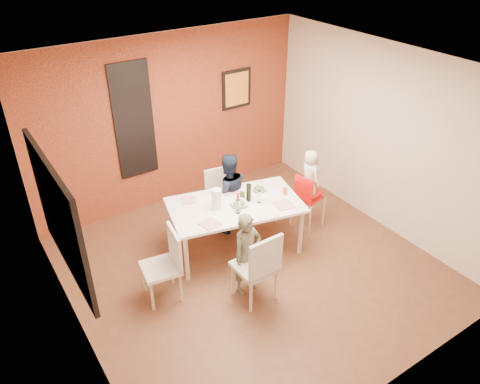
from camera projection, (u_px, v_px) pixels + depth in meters
ground at (252, 268)px, 6.34m from camera, size 4.50×4.50×0.00m
ceiling at (256, 71)px, 4.93m from camera, size 4.50×4.50×0.02m
wall_back at (170, 121)px, 7.24m from camera, size 4.50×0.02×2.70m
wall_front at (403, 290)px, 4.03m from camera, size 4.50×0.02×2.70m
wall_left at (66, 245)px, 4.57m from camera, size 0.02×4.50×2.70m
wall_right at (382, 138)px, 6.70m from camera, size 0.02×4.50×2.70m
brick_accent_wall at (171, 121)px, 7.22m from camera, size 4.50×0.02×2.70m
picture_window_frame at (59, 218)px, 4.62m from camera, size 0.05×1.70×1.30m
picture_window_pane at (60, 217)px, 4.63m from camera, size 0.02×1.55×1.15m
glassblock_strip at (134, 121)px, 6.85m from camera, size 0.55×0.03×1.70m
glassblock_surround at (134, 121)px, 6.85m from camera, size 0.60×0.03×1.76m
art_print_frame at (236, 89)px, 7.62m from camera, size 0.54×0.03×0.64m
art_print_canvas at (237, 89)px, 7.61m from camera, size 0.44×0.01×0.54m
dining_table at (235, 208)px, 6.37m from camera, size 1.96×1.37×0.74m
chair_near at (259, 265)px, 5.53m from camera, size 0.47×0.47×1.00m
chair_far at (220, 194)px, 7.03m from camera, size 0.47×0.47×0.88m
chair_left at (167, 261)px, 5.64m from camera, size 0.50×0.50×0.94m
high_chair at (307, 196)px, 6.89m from camera, size 0.45×0.45×0.89m
child_near at (247, 254)px, 5.70m from camera, size 0.43×0.30×1.12m
child_far at (228, 194)px, 6.79m from camera, size 0.70×0.59×1.25m
toddler at (310, 174)px, 6.71m from camera, size 0.27×0.39×0.75m
plate_near_left at (210, 224)px, 5.92m from camera, size 0.25×0.25×0.01m
plate_far_mid at (231, 191)px, 6.61m from camera, size 0.28×0.28×0.01m
plate_near_right at (284, 205)px, 6.30m from camera, size 0.28×0.28×0.01m
plate_far_left at (189, 200)px, 6.41m from camera, size 0.27×0.27×0.01m
salad_bowl_a at (239, 204)px, 6.28m from camera, size 0.26×0.26×0.06m
salad_bowl_b at (259, 189)px, 6.62m from camera, size 0.20×0.20×0.05m
wine_bottle at (249, 193)px, 6.34m from camera, size 0.07×0.07×0.26m
wine_glass_a at (238, 206)px, 6.10m from camera, size 0.07×0.07×0.19m
wine_glass_b at (259, 197)px, 6.32m from camera, size 0.06×0.06×0.18m
paper_towel_roll at (216, 199)px, 6.16m from camera, size 0.13×0.13×0.29m
condiment_red at (238, 198)px, 6.33m from camera, size 0.04×0.04×0.14m
condiment_green at (241, 196)px, 6.38m from camera, size 0.04×0.04×0.14m
condiment_brown at (244, 196)px, 6.38m from camera, size 0.04×0.04×0.14m
sippy_cup at (285, 191)px, 6.52m from camera, size 0.06×0.06×0.11m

